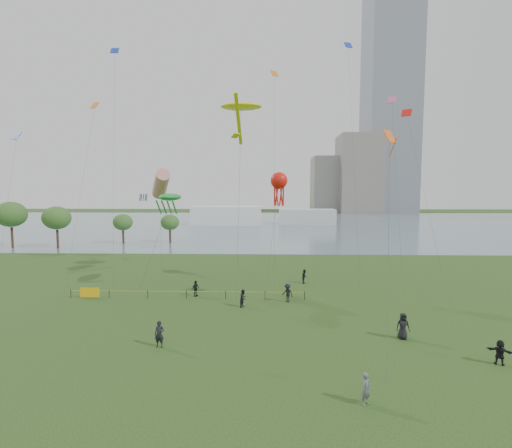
{
  "coord_description": "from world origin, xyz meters",
  "views": [
    {
      "loc": [
        0.99,
        -23.04,
        10.97
      ],
      "look_at": [
        0.0,
        10.0,
        8.0
      ],
      "focal_mm": 26.0,
      "sensor_mm": 36.0,
      "label": 1
    }
  ],
  "objects_px": {
    "kite_octopus": "(279,182)",
    "kite_stingray": "(241,107)",
    "kite_flyer": "(366,389)",
    "fence": "(127,293)"
  },
  "relations": [
    {
      "from": "fence",
      "to": "kite_stingray",
      "type": "xyz_separation_m",
      "value": [
        11.26,
        7.23,
        20.11
      ]
    },
    {
      "from": "fence",
      "to": "kite_octopus",
      "type": "bearing_deg",
      "value": 20.72
    },
    {
      "from": "fence",
      "to": "kite_flyer",
      "type": "distance_m",
      "value": 26.75
    },
    {
      "from": "kite_flyer",
      "to": "kite_octopus",
      "type": "height_order",
      "value": "kite_octopus"
    },
    {
      "from": "kite_octopus",
      "to": "kite_stingray",
      "type": "bearing_deg",
      "value": 152.53
    },
    {
      "from": "kite_stingray",
      "to": "kite_octopus",
      "type": "bearing_deg",
      "value": -32.98
    },
    {
      "from": "fence",
      "to": "kite_octopus",
      "type": "xyz_separation_m",
      "value": [
        15.66,
        5.92,
        11.47
      ]
    },
    {
      "from": "kite_flyer",
      "to": "fence",
      "type": "bearing_deg",
      "value": 95.83
    },
    {
      "from": "kite_flyer",
      "to": "kite_octopus",
      "type": "distance_m",
      "value": 27.03
    },
    {
      "from": "kite_flyer",
      "to": "kite_stingray",
      "type": "distance_m",
      "value": 33.41
    }
  ]
}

